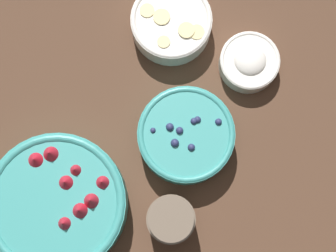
# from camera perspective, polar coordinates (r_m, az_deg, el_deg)

# --- Properties ---
(ground_plane) EXTENTS (4.00, 4.00, 0.00)m
(ground_plane) POSITION_cam_1_polar(r_m,az_deg,el_deg) (1.09, 3.95, -0.75)
(ground_plane) COLOR #4C3323
(bowl_strawberries) EXTENTS (0.25, 0.25, 0.09)m
(bowl_strawberries) POSITION_cam_1_polar(r_m,az_deg,el_deg) (1.05, -11.14, -7.67)
(bowl_strawberries) COLOR teal
(bowl_strawberries) RESTS_ON ground_plane
(bowl_blueberries) EXTENTS (0.18, 0.18, 0.07)m
(bowl_blueberries) POSITION_cam_1_polar(r_m,az_deg,el_deg) (1.05, 1.83, -0.99)
(bowl_blueberries) COLOR teal
(bowl_blueberries) RESTS_ON ground_plane
(bowl_bananas) EXTENTS (0.16, 0.16, 0.06)m
(bowl_bananas) POSITION_cam_1_polar(r_m,az_deg,el_deg) (1.11, 0.34, 10.44)
(bowl_bananas) COLOR silver
(bowl_bananas) RESTS_ON ground_plane
(bowl_cream) EXTENTS (0.12, 0.12, 0.05)m
(bowl_cream) POSITION_cam_1_polar(r_m,az_deg,el_deg) (1.10, 8.25, 6.45)
(bowl_cream) COLOR silver
(bowl_cream) RESTS_ON ground_plane
(jar_chocolate) EXTENTS (0.09, 0.09, 0.09)m
(jar_chocolate) POSITION_cam_1_polar(r_m,az_deg,el_deg) (1.03, 0.29, -9.48)
(jar_chocolate) COLOR brown
(jar_chocolate) RESTS_ON ground_plane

